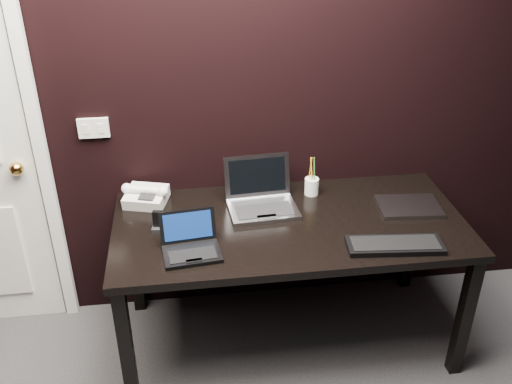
{
  "coord_description": "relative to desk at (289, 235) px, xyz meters",
  "views": [
    {
      "loc": [
        -0.17,
        -0.89,
        2.22
      ],
      "look_at": [
        0.13,
        1.35,
        0.95
      ],
      "focal_mm": 40.0,
      "sensor_mm": 36.0,
      "label": 1
    }
  ],
  "objects": [
    {
      "name": "pen_cup",
      "position": [
        0.16,
        0.26,
        0.13
      ],
      "size": [
        0.08,
        0.08,
        0.21
      ],
      "color": "white",
      "rests_on": "desk"
    },
    {
      "name": "desk",
      "position": [
        0.0,
        0.0,
        0.0
      ],
      "size": [
        1.7,
        0.8,
        0.74
      ],
      "color": "black",
      "rests_on": "ground"
    },
    {
      "name": "closed_laptop",
      "position": [
        0.62,
        0.05,
        0.09
      ],
      "size": [
        0.32,
        0.24,
        0.02
      ],
      "color": "gray",
      "rests_on": "desk"
    },
    {
      "name": "netbook",
      "position": [
        -0.48,
        -0.18,
        0.11
      ],
      "size": [
        0.27,
        0.25,
        0.16
      ],
      "color": "black",
      "rests_on": "desk"
    },
    {
      "name": "silver_laptop",
      "position": [
        -0.12,
        0.15,
        0.12
      ],
      "size": [
        0.35,
        0.32,
        0.23
      ],
      "color": "#A3A3A9",
      "rests_on": "desk"
    },
    {
      "name": "wall_back",
      "position": [
        -0.3,
        0.4,
        0.64
      ],
      "size": [
        4.0,
        0.0,
        4.0
      ],
      "primitive_type": "plane",
      "rotation": [
        1.57,
        0.0,
        0.0
      ],
      "color": "black",
      "rests_on": "ground"
    },
    {
      "name": "wall_switch",
      "position": [
        -0.92,
        0.39,
        0.46
      ],
      "size": [
        0.15,
        0.02,
        0.1
      ],
      "color": "silver",
      "rests_on": "wall_back"
    },
    {
      "name": "desk_phone",
      "position": [
        -0.69,
        0.27,
        0.12
      ],
      "size": [
        0.25,
        0.23,
        0.12
      ],
      "color": "silver",
      "rests_on": "desk"
    },
    {
      "name": "mobile_phone",
      "position": [
        -0.63,
        0.01,
        0.12
      ],
      "size": [
        0.06,
        0.06,
        0.1
      ],
      "color": "black",
      "rests_on": "desk"
    },
    {
      "name": "ext_keyboard",
      "position": [
        0.43,
        -0.27,
        0.09
      ],
      "size": [
        0.44,
        0.19,
        0.03
      ],
      "color": "black",
      "rests_on": "desk"
    }
  ]
}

